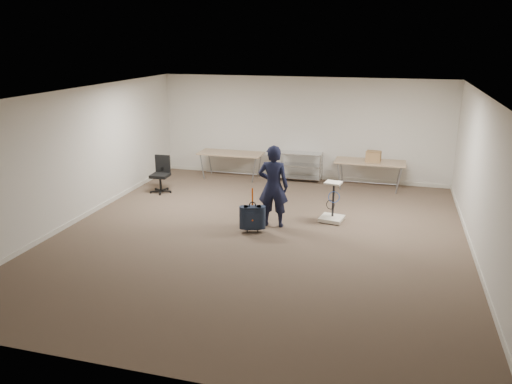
% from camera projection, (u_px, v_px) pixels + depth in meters
% --- Properties ---
extents(ground, '(9.00, 9.00, 0.00)m').
position_uv_depth(ground, '(260.00, 236.00, 9.98)').
color(ground, '#4B3D2D').
rests_on(ground, ground).
extents(room_shell, '(8.00, 9.00, 9.00)m').
position_uv_depth(room_shell, '(276.00, 211.00, 11.24)').
color(room_shell, beige).
rests_on(room_shell, ground).
extents(folding_table_left, '(1.80, 0.75, 0.73)m').
position_uv_depth(folding_table_left, '(231.00, 154.00, 13.90)').
color(folding_table_left, '#A08462').
rests_on(folding_table_left, ground).
extents(folding_table_right, '(1.80, 0.75, 0.73)m').
position_uv_depth(folding_table_right, '(370.00, 163.00, 12.93)').
color(folding_table_right, '#A08462').
rests_on(folding_table_right, ground).
extents(wire_shelf, '(1.22, 0.47, 0.80)m').
position_uv_depth(wire_shelf, '(299.00, 165.00, 13.72)').
color(wire_shelf, silver).
rests_on(wire_shelf, ground).
extents(person, '(0.66, 0.46, 1.73)m').
position_uv_depth(person, '(273.00, 186.00, 10.26)').
color(person, black).
rests_on(person, ground).
extents(suitcase, '(0.38, 0.29, 0.93)m').
position_uv_depth(suitcase, '(252.00, 218.00, 10.06)').
color(suitcase, black).
rests_on(suitcase, ground).
extents(office_chair, '(0.56, 0.56, 0.93)m').
position_uv_depth(office_chair, '(161.00, 181.00, 12.75)').
color(office_chair, black).
rests_on(office_chair, ground).
extents(equipment_cart, '(0.55, 0.55, 0.88)m').
position_uv_depth(equipment_cart, '(332.00, 211.00, 10.71)').
color(equipment_cart, beige).
rests_on(equipment_cart, ground).
extents(cardboard_box, '(0.40, 0.31, 0.28)m').
position_uv_depth(cardboard_box, '(373.00, 156.00, 12.84)').
color(cardboard_box, olive).
rests_on(cardboard_box, folding_table_right).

